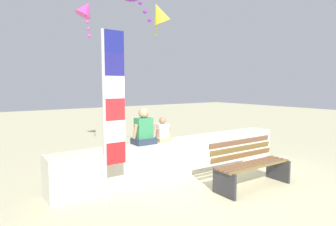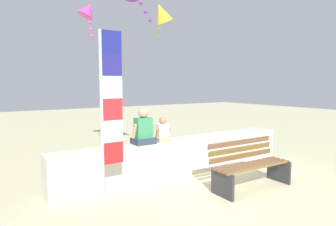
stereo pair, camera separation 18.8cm
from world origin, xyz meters
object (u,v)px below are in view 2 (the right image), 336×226
Objects in this scene: kite_yellow at (162,13)px; kite_magenta at (88,10)px; flag_banner at (109,106)px; person_child at (163,132)px; person_adult at (143,130)px; park_bench at (249,166)px.

kite_magenta is at bearing 175.17° from kite_yellow.
kite_magenta is (0.71, 3.02, 2.23)m from flag_banner.
person_child is at bearing 26.13° from flag_banner.
person_adult is 1.42× the size of person_child.
person_child is at bearing -122.10° from kite_yellow.
person_child is at bearing 123.88° from park_bench.
park_bench is 5.09m from kite_yellow.
park_bench is 3.21× the size of person_child.
person_child is at bearing -71.32° from kite_magenta.
kite_magenta reaches higher than person_adult.
flag_banner is 3.82m from kite_magenta.
park_bench is 1.87m from person_child.
kite_yellow reaches higher than kite_magenta.
park_bench is at bearing -17.03° from flag_banner.
person_child is at bearing 0.03° from person_adult.
flag_banner reaches higher than person_child.
flag_banner is 4.66m from kite_yellow.
flag_banner reaches higher than park_bench.
kite_yellow reaches higher than park_bench.
park_bench is 2.18m from person_adult.
flag_banner is at bearing -144.55° from person_adult.
park_bench is 1.65× the size of kite_magenta.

